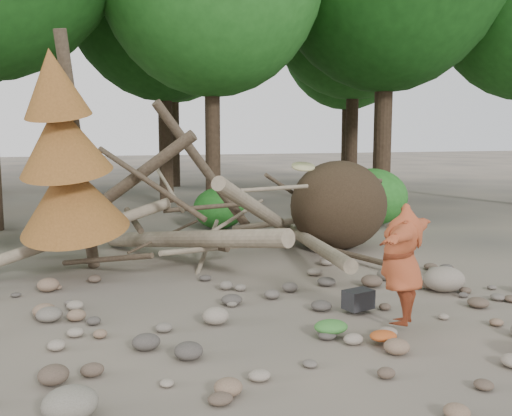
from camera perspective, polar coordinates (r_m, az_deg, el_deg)
name	(u,v)px	position (r m, az deg, el deg)	size (l,w,h in m)	color
ground	(311,320)	(8.09, 5.54, -11.13)	(120.00, 120.00, 0.00)	#514C44
deadfall_pile	(316,208)	(12.47, 6.03, -0.03)	(8.55, 5.24, 3.30)	#332619
dead_conifer	(66,160)	(10.36, -18.47, 4.53)	(2.06, 2.16, 4.35)	#4C3F30
bush_mid	(219,208)	(15.43, -3.70, -0.02)	(1.40, 1.40, 1.12)	#1F611C
bush_right	(371,197)	(16.29, 11.46, 1.09)	(2.00, 2.00, 1.60)	#287323
frisbee_thrower	(402,264)	(7.72, 14.39, -5.43)	(2.43, 1.71, 2.16)	#973F22
backpack	(358,303)	(8.47, 10.18, -9.37)	(0.41, 0.28, 0.28)	black
cloth_green	(331,331)	(7.49, 7.49, -12.05)	(0.44, 0.37, 0.17)	#34712D
cloth_orange	(383,340)	(7.34, 12.60, -12.74)	(0.34, 0.28, 0.13)	#A0451B
boulder_front_left	(70,403)	(5.70, -18.09, -18.08)	(0.51, 0.46, 0.30)	slate
boulder_mid_right	(444,279)	(9.89, 18.31, -6.78)	(0.68, 0.62, 0.41)	gray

